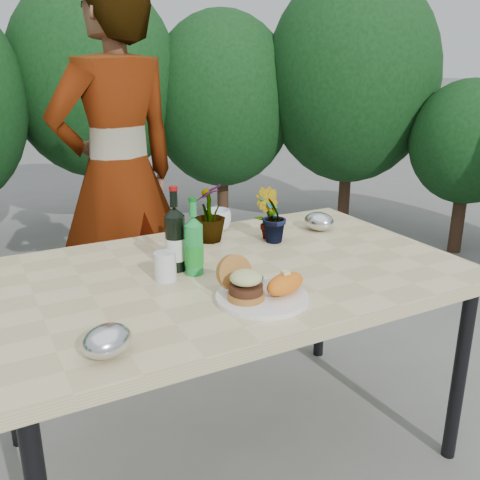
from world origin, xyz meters
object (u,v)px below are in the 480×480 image
patio_table (229,285)px  person (119,177)px  dinner_plate (262,297)px  wine_bottle (175,240)px

patio_table → person: bearing=96.6°
patio_table → dinner_plate: size_ratio=5.71×
wine_bottle → person: bearing=78.3°
patio_table → wine_bottle: size_ratio=5.47×
patio_table → wine_bottle: wine_bottle is taller
dinner_plate → person: size_ratio=0.15×
patio_table → wine_bottle: 0.24m
dinner_plate → person: bearing=94.0°
dinner_plate → wine_bottle: 0.39m
person → patio_table: bearing=82.0°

